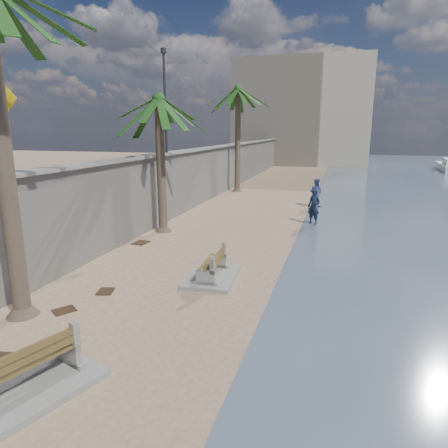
{
  "coord_description": "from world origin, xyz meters",
  "views": [
    {
      "loc": [
        3.76,
        -7.54,
        4.8
      ],
      "look_at": [
        -0.5,
        7.0,
        1.2
      ],
      "focal_mm": 32.0,
      "sensor_mm": 36.0,
      "label": 1
    }
  ],
  "objects_px": {
    "palm_back": "(238,91)",
    "person_a": "(314,204)",
    "bench_near": "(26,371)",
    "person_b": "(316,191)",
    "bench_far": "(212,267)",
    "palm_mid": "(159,101)"
  },
  "relations": [
    {
      "from": "palm_mid",
      "to": "person_b",
      "type": "bearing_deg",
      "value": 52.32
    },
    {
      "from": "bench_far",
      "to": "person_b",
      "type": "xyz_separation_m",
      "value": [
        2.41,
        13.87,
        0.58
      ]
    },
    {
      "from": "bench_far",
      "to": "person_a",
      "type": "bearing_deg",
      "value": 73.53
    },
    {
      "from": "bench_far",
      "to": "person_b",
      "type": "bearing_deg",
      "value": 80.14
    },
    {
      "from": "palm_mid",
      "to": "person_a",
      "type": "relative_size",
      "value": 3.37
    },
    {
      "from": "bench_far",
      "to": "palm_mid",
      "type": "distance_m",
      "value": 8.81
    },
    {
      "from": "palm_back",
      "to": "person_a",
      "type": "height_order",
      "value": "palm_back"
    },
    {
      "from": "person_a",
      "to": "palm_back",
      "type": "bearing_deg",
      "value": 149.74
    },
    {
      "from": "bench_far",
      "to": "bench_near",
      "type": "bearing_deg",
      "value": -102.94
    },
    {
      "from": "palm_mid",
      "to": "palm_back",
      "type": "height_order",
      "value": "palm_back"
    },
    {
      "from": "person_a",
      "to": "person_b",
      "type": "bearing_deg",
      "value": 118.5
    },
    {
      "from": "palm_back",
      "to": "bench_far",
      "type": "bearing_deg",
      "value": -78.06
    },
    {
      "from": "palm_mid",
      "to": "person_a",
      "type": "height_order",
      "value": "palm_mid"
    },
    {
      "from": "bench_near",
      "to": "person_a",
      "type": "bearing_deg",
      "value": 75.01
    },
    {
      "from": "bench_far",
      "to": "palm_mid",
      "type": "relative_size",
      "value": 0.34
    },
    {
      "from": "person_a",
      "to": "person_b",
      "type": "height_order",
      "value": "person_a"
    },
    {
      "from": "bench_near",
      "to": "person_b",
      "type": "xyz_separation_m",
      "value": [
        3.91,
        20.38,
        0.55
      ]
    },
    {
      "from": "person_b",
      "to": "person_a",
      "type": "bearing_deg",
      "value": 112.71
    },
    {
      "from": "palm_back",
      "to": "palm_mid",
      "type": "bearing_deg",
      "value": -90.95
    },
    {
      "from": "bench_near",
      "to": "person_b",
      "type": "height_order",
      "value": "person_b"
    },
    {
      "from": "palm_back",
      "to": "person_a",
      "type": "relative_size",
      "value": 4.16
    },
    {
      "from": "palm_mid",
      "to": "palm_back",
      "type": "bearing_deg",
      "value": 89.05
    }
  ]
}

